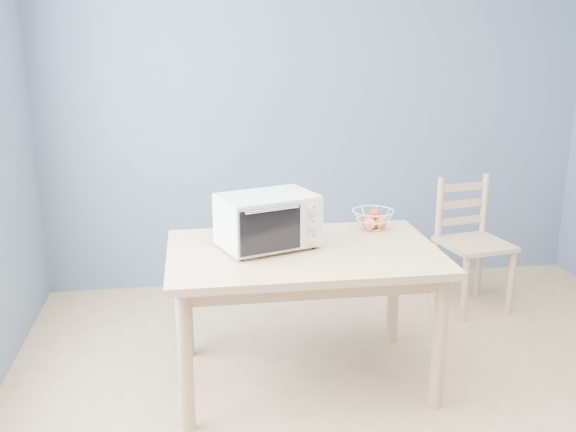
{
  "coord_description": "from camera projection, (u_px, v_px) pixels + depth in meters",
  "views": [
    {
      "loc": [
        -0.93,
        -2.33,
        1.82
      ],
      "look_at": [
        -0.46,
        0.78,
        0.93
      ],
      "focal_mm": 40.0,
      "sensor_mm": 36.0,
      "label": 1
    }
  ],
  "objects": [
    {
      "name": "room",
      "position": [
        433.0,
        174.0,
        2.5
      ],
      "size": [
        4.01,
        4.51,
        2.61
      ],
      "color": "tan",
      "rests_on": "ground"
    },
    {
      "name": "toaster_oven",
      "position": [
        264.0,
        220.0,
        3.3
      ],
      "size": [
        0.56,
        0.48,
        0.28
      ],
      "rotation": [
        0.0,
        0.0,
        0.33
      ],
      "color": "beige",
      "rests_on": "dining_table"
    },
    {
      "name": "dining_chair",
      "position": [
        471.0,
        245.0,
        4.36
      ],
      "size": [
        0.49,
        0.49,
        0.9
      ],
      "rotation": [
        0.0,
        0.0,
        0.18
      ],
      "color": "tan",
      "rests_on": "ground"
    },
    {
      "name": "dining_table",
      "position": [
        303.0,
        268.0,
        3.35
      ],
      "size": [
        1.4,
        0.9,
        0.75
      ],
      "color": "tan",
      "rests_on": "ground"
    },
    {
      "name": "fruit_basket",
      "position": [
        373.0,
        219.0,
        3.65
      ],
      "size": [
        0.31,
        0.31,
        0.12
      ],
      "rotation": [
        0.0,
        0.0,
        0.34
      ],
      "color": "silver",
      "rests_on": "dining_table"
    }
  ]
}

